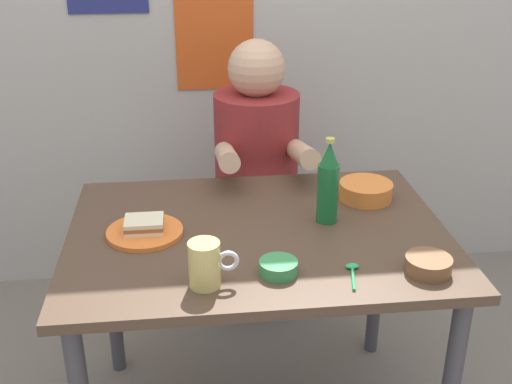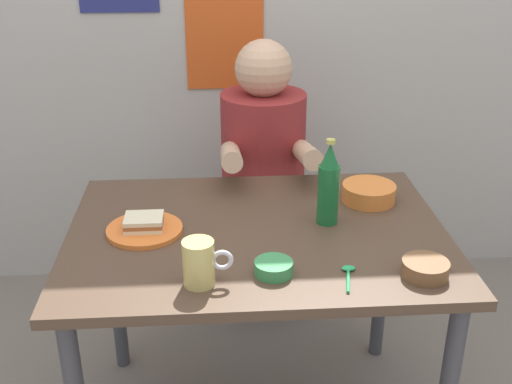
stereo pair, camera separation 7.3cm
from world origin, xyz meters
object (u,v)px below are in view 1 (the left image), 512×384
object	(u,v)px
dining_table	(258,258)
person_seated	(257,147)
sandwich	(144,224)
soup_bowl_orange	(366,190)
beer_bottle	(328,185)
plate_orange	(145,232)
stool	(256,242)
beer_mug	(206,264)

from	to	relation	value
dining_table	person_seated	bearing A→B (deg)	83.78
sandwich	soup_bowl_orange	size ratio (longest dim) A/B	0.65
person_seated	soup_bowl_orange	distance (m)	0.53
beer_bottle	soup_bowl_orange	xyz separation A→B (m)	(0.16, 0.14, -0.09)
plate_orange	sandwich	xyz separation A→B (m)	(0.00, -0.00, 0.02)
stool	soup_bowl_orange	size ratio (longest dim) A/B	2.65
beer_mug	beer_bottle	distance (m)	0.49
dining_table	plate_orange	bearing A→B (deg)	177.81
dining_table	beer_bottle	distance (m)	0.30
stool	soup_bowl_orange	bearing A→B (deg)	-56.31
stool	soup_bowl_orange	distance (m)	0.69
plate_orange	beer_mug	world-z (taller)	beer_mug
person_seated	plate_orange	world-z (taller)	person_seated
stool	beer_mug	bearing A→B (deg)	-104.21
sandwich	beer_mug	distance (m)	0.33
person_seated	beer_bottle	xyz separation A→B (m)	(0.14, -0.58, 0.09)
beer_bottle	beer_mug	bearing A→B (deg)	-140.11
beer_bottle	person_seated	bearing A→B (deg)	103.90
dining_table	soup_bowl_orange	bearing A→B (deg)	25.66
beer_mug	beer_bottle	bearing A→B (deg)	39.89
stool	person_seated	distance (m)	0.42
dining_table	beer_mug	world-z (taller)	beer_mug
plate_orange	sandwich	bearing A→B (deg)	-1.79
dining_table	person_seated	xyz separation A→B (m)	(0.07, 0.62, 0.12)
plate_orange	beer_bottle	xyz separation A→B (m)	(0.54, 0.03, 0.11)
beer_mug	plate_orange	bearing A→B (deg)	119.98
person_seated	beer_mug	distance (m)	0.92
beer_mug	soup_bowl_orange	xyz separation A→B (m)	(0.53, 0.45, -0.03)
dining_table	sandwich	world-z (taller)	sandwich
person_seated	stool	bearing A→B (deg)	90.00
soup_bowl_orange	plate_orange	bearing A→B (deg)	-166.65
stool	sandwich	world-z (taller)	sandwich
dining_table	soup_bowl_orange	size ratio (longest dim) A/B	6.47
beer_bottle	soup_bowl_orange	world-z (taller)	beer_bottle
beer_mug	stool	bearing A→B (deg)	75.79
beer_mug	soup_bowl_orange	bearing A→B (deg)	40.33
dining_table	sandwich	xyz separation A→B (m)	(-0.33, 0.01, 0.13)
stool	soup_bowl_orange	world-z (taller)	soup_bowl_orange
plate_orange	sandwich	size ratio (longest dim) A/B	2.00
stool	beer_bottle	size ratio (longest dim) A/B	1.72
plate_orange	person_seated	bearing A→B (deg)	57.03
dining_table	plate_orange	world-z (taller)	plate_orange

